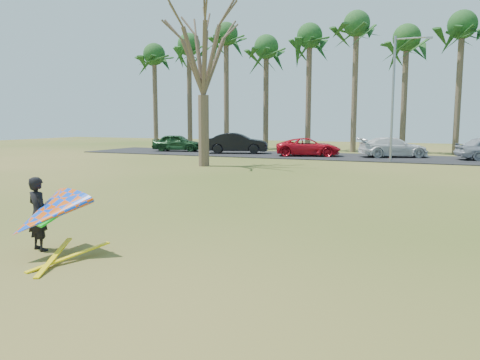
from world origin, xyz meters
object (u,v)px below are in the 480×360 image
at_px(car_2, 308,147).
at_px(streetlight, 396,93).
at_px(bare_tree_left, 203,48).
at_px(kite_flyer, 44,215).
at_px(car_1, 237,143).
at_px(car_3, 393,147).
at_px(car_0, 177,143).

bearing_deg(car_2, streetlight, -127.69).
bearing_deg(bare_tree_left, kite_flyer, -72.07).
distance_m(car_1, car_3, 12.02).
xyz_separation_m(car_0, car_2, (11.80, -0.72, -0.06)).
distance_m(car_2, kite_flyer, 27.34).
distance_m(streetlight, car_3, 5.32).
bearing_deg(car_1, car_2, -111.90).
xyz_separation_m(bare_tree_left, car_0, (-7.97, 10.20, -6.13)).
height_order(car_1, car_3, car_1).
height_order(streetlight, car_3, streetlight).
height_order(streetlight, kite_flyer, streetlight).
relative_size(car_0, kite_flyer, 1.79).
distance_m(bare_tree_left, car_2, 11.95).
distance_m(streetlight, car_1, 13.19).
relative_size(car_0, car_3, 0.87).
height_order(bare_tree_left, car_0, bare_tree_left).
relative_size(bare_tree_left, car_0, 2.26).
bearing_deg(car_0, car_3, -100.34).
xyz_separation_m(bare_tree_left, kite_flyer, (5.76, -17.79, -6.07)).
relative_size(bare_tree_left, streetlight, 1.21).
distance_m(car_3, kite_flyer, 28.89).
bearing_deg(kite_flyer, car_0, 116.12).
bearing_deg(kite_flyer, car_1, 106.03).
height_order(bare_tree_left, car_3, bare_tree_left).
height_order(car_0, kite_flyer, kite_flyer).
distance_m(car_0, car_3, 17.77).
bearing_deg(car_1, kite_flyer, 178.02).
xyz_separation_m(car_2, kite_flyer, (1.93, -27.27, 0.11)).
bearing_deg(car_3, car_1, 70.03).
bearing_deg(car_0, car_1, -105.42).
height_order(car_2, car_3, car_3).
bearing_deg(car_1, bare_tree_left, 174.50).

